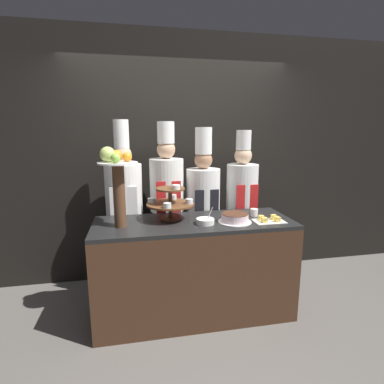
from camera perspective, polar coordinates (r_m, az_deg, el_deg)
ground_plane at (r=2.86m, az=1.85°, el=-25.40°), size 14.00×14.00×0.00m
wall_back at (r=3.51m, az=-2.54°, el=6.28°), size 10.00×0.06×2.80m
buffet_counter at (r=2.90m, az=0.39°, el=-14.25°), size 1.80×0.66×0.92m
tiered_stand at (r=2.74m, az=-4.12°, el=-1.88°), size 0.44×0.44×0.34m
fruit_pedestal at (r=2.56m, az=-14.13°, el=2.81°), size 0.33×0.33×0.68m
cake_round at (r=2.72m, az=8.14°, el=-4.93°), size 0.30×0.30×0.08m
cup_white at (r=2.94m, az=11.74°, el=-3.82°), size 0.07×0.07×0.07m
cake_square_tray at (r=2.80m, az=14.47°, el=-5.14°), size 0.28×0.18×0.05m
serving_bowl_near at (r=2.65m, az=2.54°, el=-5.58°), size 0.16×0.16×0.15m
chef_left at (r=3.18m, az=-12.75°, el=-2.45°), size 0.38×0.38×1.83m
chef_center_left at (r=3.19m, az=-4.79°, el=-1.47°), size 0.35×0.35×1.82m
chef_center_right at (r=3.27m, az=2.12°, el=-2.25°), size 0.36×0.36×1.76m
chef_right at (r=3.39m, az=9.43°, el=-1.71°), size 0.35×0.35×1.73m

